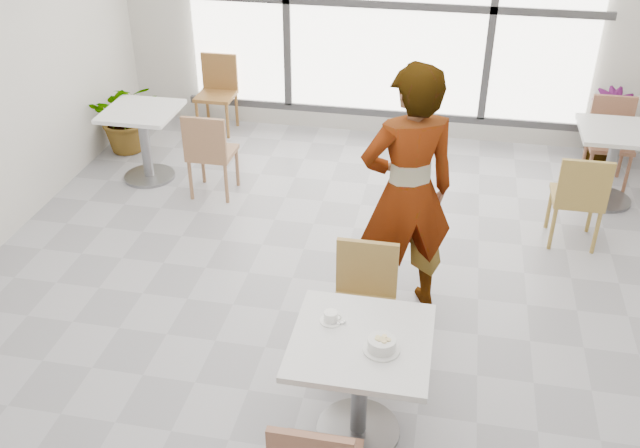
% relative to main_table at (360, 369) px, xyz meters
% --- Properties ---
extents(floor, '(7.00, 7.00, 0.00)m').
position_rel_main_table_xyz_m(floor, '(-0.40, 1.09, -0.52)').
color(floor, '#9E9EA5').
rests_on(floor, ground).
extents(wall_back, '(6.00, 0.00, 6.00)m').
position_rel_main_table_xyz_m(wall_back, '(-0.40, 4.59, 0.98)').
color(wall_back, silver).
rests_on(wall_back, ground).
extents(window, '(4.60, 0.07, 2.52)m').
position_rel_main_table_xyz_m(window, '(-0.40, 4.53, 0.98)').
color(window, white).
rests_on(window, ground).
extents(main_table, '(0.80, 0.80, 0.75)m').
position_rel_main_table_xyz_m(main_table, '(0.00, 0.00, 0.00)').
color(main_table, silver).
rests_on(main_table, ground).
extents(chair_far, '(0.42, 0.42, 0.87)m').
position_rel_main_table_xyz_m(chair_far, '(-0.08, 0.73, -0.02)').
color(chair_far, '#A37F41').
rests_on(chair_far, ground).
extents(oatmeal_bowl, '(0.21, 0.21, 0.09)m').
position_rel_main_table_xyz_m(oatmeal_bowl, '(0.12, -0.07, 0.27)').
color(oatmeal_bowl, silver).
rests_on(oatmeal_bowl, main_table).
extents(coffee_cup, '(0.16, 0.13, 0.07)m').
position_rel_main_table_xyz_m(coffee_cup, '(-0.20, 0.12, 0.26)').
color(coffee_cup, white).
rests_on(coffee_cup, main_table).
extents(person, '(0.83, 0.71, 1.94)m').
position_rel_main_table_xyz_m(person, '(0.13, 1.37, 0.45)').
color(person, black).
rests_on(person, ground).
extents(bg_table_left, '(0.70, 0.70, 0.75)m').
position_rel_main_table_xyz_m(bg_table_left, '(-2.63, 2.99, -0.04)').
color(bg_table_left, white).
rests_on(bg_table_left, ground).
extents(bg_table_right, '(0.70, 0.70, 0.75)m').
position_rel_main_table_xyz_m(bg_table_right, '(1.92, 3.38, -0.04)').
color(bg_table_right, silver).
rests_on(bg_table_right, ground).
extents(bg_chair_left_near, '(0.42, 0.42, 0.87)m').
position_rel_main_table_xyz_m(bg_chair_left_near, '(-1.86, 2.74, -0.02)').
color(bg_chair_left_near, '#9E704D').
rests_on(bg_chair_left_near, ground).
extents(bg_chair_left_far, '(0.42, 0.42, 0.87)m').
position_rel_main_table_xyz_m(bg_chair_left_far, '(-2.30, 4.36, -0.02)').
color(bg_chair_left_far, olive).
rests_on(bg_chair_left_far, ground).
extents(bg_chair_right_near, '(0.42, 0.42, 0.87)m').
position_rel_main_table_xyz_m(bg_chair_right_near, '(1.51, 2.49, -0.02)').
color(bg_chair_right_near, '#A4833E').
rests_on(bg_chair_right_near, ground).
extents(bg_chair_right_far, '(0.42, 0.42, 0.87)m').
position_rel_main_table_xyz_m(bg_chair_right_far, '(1.95, 3.84, -0.02)').
color(bg_chair_right_far, brown).
rests_on(bg_chair_right_far, ground).
extents(plant_left, '(0.90, 0.85, 0.80)m').
position_rel_main_table_xyz_m(plant_left, '(-3.10, 3.59, -0.12)').
color(plant_left, '#4C8A47').
rests_on(plant_left, ground).
extents(plant_right, '(0.46, 0.46, 0.80)m').
position_rel_main_table_xyz_m(plant_right, '(2.00, 4.29, -0.12)').
color(plant_right, '#5E8C48').
rests_on(plant_right, ground).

